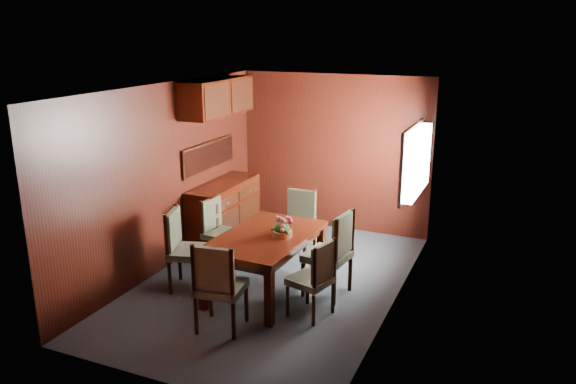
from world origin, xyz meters
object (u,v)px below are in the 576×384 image
at_px(dining_table, 265,243).
at_px(chair_left_near, 183,245).
at_px(chair_head, 218,283).
at_px(chair_right_near, 316,275).
at_px(flower_centerpiece, 282,226).
at_px(sideboard, 224,212).

bearing_deg(dining_table, chair_left_near, -160.85).
distance_m(dining_table, chair_head, 1.03).
distance_m(dining_table, chair_right_near, 0.84).
height_order(chair_left_near, chair_right_near, chair_left_near).
height_order(chair_right_near, chair_head, chair_head).
relative_size(chair_left_near, flower_centerpiece, 3.95).
xyz_separation_m(chair_left_near, flower_centerpiece, (1.16, 0.32, 0.29)).
bearing_deg(dining_table, chair_head, -90.17).
distance_m(chair_right_near, flower_centerpiece, 0.76).
height_order(sideboard, chair_left_near, chair_left_near).
bearing_deg(sideboard, dining_table, -44.37).
xyz_separation_m(dining_table, chair_left_near, (-0.96, -0.29, -0.07)).
distance_m(sideboard, dining_table, 1.79).
bearing_deg(chair_head, chair_left_near, 132.74).
bearing_deg(flower_centerpiece, chair_right_near, -33.61).
xyz_separation_m(chair_head, flower_centerpiece, (0.25, 1.06, 0.29)).
height_order(sideboard, chair_right_near, sideboard).
bearing_deg(chair_head, chair_right_near, 32.36).
bearing_deg(chair_left_near, flower_centerpiece, 88.25).
bearing_deg(chair_left_near, chair_right_near, 71.03).
distance_m(chair_left_near, flower_centerpiece, 1.24).
height_order(chair_head, flower_centerpiece, chair_head).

